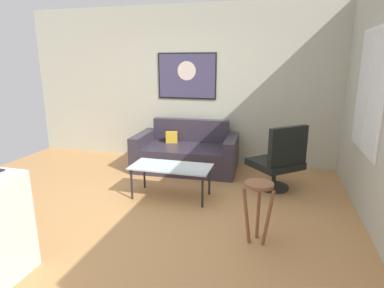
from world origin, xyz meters
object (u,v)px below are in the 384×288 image
at_px(couch, 186,153).
at_px(coffee_table, 171,169).
at_px(bar_stool, 258,198).
at_px(wall_painting, 187,76).
at_px(armchair, 279,160).

distance_m(couch, coffee_table, 1.23).
height_order(couch, bar_stool, couch).
xyz_separation_m(bar_stool, wall_painting, (-1.49, 2.62, 1.08)).
relative_size(couch, bar_stool, 2.70).
bearing_deg(couch, armchair, -21.13).
bearing_deg(couch, coffee_table, -83.90).
bearing_deg(wall_painting, bar_stool, -60.36).
bearing_deg(coffee_table, wall_painting, 98.81).
xyz_separation_m(couch, armchair, (1.55, -0.60, 0.18)).
height_order(armchair, bar_stool, armchair).
distance_m(armchair, wall_painting, 2.33).
height_order(couch, armchair, armchair).
relative_size(bar_stool, wall_painting, 0.60).
relative_size(coffee_table, armchair, 1.12).
bearing_deg(armchair, couch, 158.87).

